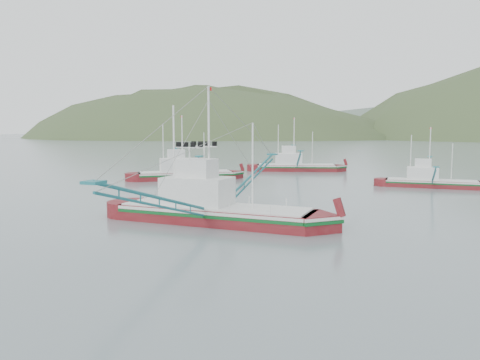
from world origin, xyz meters
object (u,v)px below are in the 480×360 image
(bg_boat_far, at_px, (296,160))
(bg_boat_left, at_px, (185,165))
(bg_boat_right, at_px, (430,178))
(main_boat, at_px, (212,202))

(bg_boat_far, bearing_deg, bg_boat_left, -138.03)
(bg_boat_right, bearing_deg, bg_boat_far, 142.17)
(bg_boat_far, bearing_deg, bg_boat_right, -54.20)
(bg_boat_left, relative_size, bg_boat_far, 0.91)
(main_boat, height_order, bg_boat_right, main_boat)
(bg_boat_right, bearing_deg, main_boat, -119.20)
(bg_boat_left, bearing_deg, bg_boat_far, 23.69)
(bg_boat_far, bearing_deg, main_boat, -100.78)
(main_boat, height_order, bg_boat_far, main_boat)
(main_boat, relative_size, bg_boat_right, 1.40)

